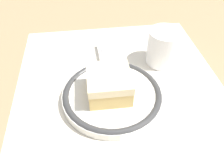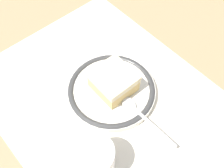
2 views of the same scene
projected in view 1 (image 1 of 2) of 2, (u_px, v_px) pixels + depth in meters
The scene contains 7 objects.
ground_plane at pixel (123, 98), 0.41m from camera, with size 2.40×2.40×0.00m, color #9E7551.
placemat at pixel (123, 98), 0.41m from camera, with size 0.50×0.40×0.00m, color beige.
plate at pixel (112, 94), 0.40m from camera, with size 0.18×0.18×0.02m.
cake_slice at pixel (109, 83), 0.38m from camera, with size 0.08×0.07×0.04m.
spoon at pixel (106, 65), 0.45m from camera, with size 0.14×0.02×0.01m.
cup at pixel (164, 49), 0.47m from camera, with size 0.07×0.07×0.07m.
napkin at pixel (217, 152), 0.33m from camera, with size 0.11×0.13×0.00m, color white.
Camera 1 is at (0.27, -0.06, 0.31)m, focal length 36.00 mm.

